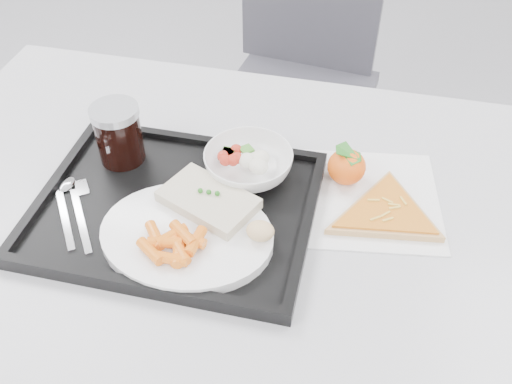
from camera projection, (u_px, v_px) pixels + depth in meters
The scene contains 14 objects.
table at pixel (230, 229), 1.01m from camera, with size 1.20×0.80×0.75m.
chair at pixel (302, 61), 1.69m from camera, with size 0.47×0.47×0.93m.
tray at pixel (176, 209), 0.94m from camera, with size 0.45×0.35×0.03m.
dinner_plate at pixel (187, 235), 0.88m from camera, with size 0.27×0.27×0.02m.
fish_fillet at pixel (208, 200), 0.91m from camera, with size 0.17×0.14×0.03m.
bread_roll at pixel (260, 231), 0.85m from camera, with size 0.04×0.04×0.03m.
salad_bowl at pixel (249, 164), 0.97m from camera, with size 0.15×0.15×0.05m.
cola_glass at pixel (118, 133), 0.98m from camera, with size 0.08×0.08×0.11m.
cutlery at pixel (72, 204), 0.93m from camera, with size 0.13×0.16×0.01m.
napkin at pixel (364, 198), 0.97m from camera, with size 0.28×0.27×0.00m.
tangerine at pixel (347, 167), 0.97m from camera, with size 0.08×0.08×0.07m.
pizza_slice at pixel (386, 213), 0.93m from camera, with size 0.31×0.31×0.02m.
carrot_pile at pixel (174, 244), 0.84m from camera, with size 0.10×0.08×0.03m.
salad_contents at pixel (249, 160), 0.97m from camera, with size 0.09×0.06×0.02m.
Camera 1 is at (0.20, -0.35, 1.43)m, focal length 40.00 mm.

